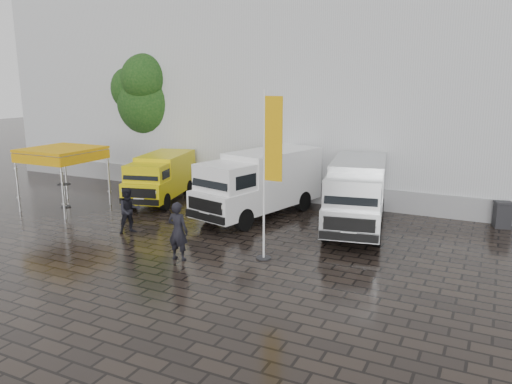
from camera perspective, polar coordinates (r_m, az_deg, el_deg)
ground at (r=17.29m, az=-1.89°, el=-7.07°), size 120.00×120.00×0.00m
exhibition_hall at (r=30.85m, az=16.01°, el=12.56°), size 44.00×16.00×12.00m
hall_plinth at (r=23.61m, az=11.59°, el=-0.62°), size 44.00×0.15×1.00m
van_yellow at (r=24.72m, az=-10.84°, el=1.51°), size 3.02×5.21×2.26m
van_white at (r=21.61m, az=0.37°, el=0.86°), size 3.68×6.79×2.80m
van_silver at (r=20.17m, az=11.41°, el=-0.44°), size 3.19×6.47×2.68m
canopy_tent at (r=24.31m, az=-21.42°, el=4.25°), size 2.99×2.99×2.82m
flagpole at (r=15.95m, az=1.53°, el=3.01°), size 0.88×0.50×5.58m
tree at (r=29.93m, az=-11.56°, el=10.55°), size 4.19×4.23×7.52m
cocktail_table at (r=24.92m, az=-21.00°, el=-0.38°), size 0.60×0.60×1.11m
wheelie_bin at (r=22.44m, az=26.34°, el=-2.32°), size 0.79×0.79×1.07m
person_front at (r=16.64m, az=-8.91°, el=-4.44°), size 0.74×0.50×1.98m
person_tent at (r=19.93m, az=-14.28°, el=-2.06°), size 1.05×1.10×1.79m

